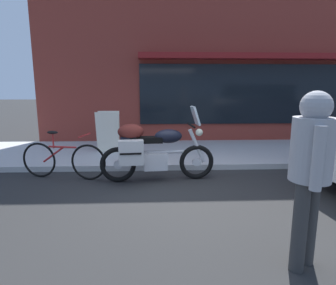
{
  "coord_description": "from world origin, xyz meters",
  "views": [
    {
      "loc": [
        -0.42,
        -4.51,
        1.75
      ],
      "look_at": [
        -0.18,
        0.95,
        0.7
      ],
      "focal_mm": 30.53,
      "sensor_mm": 36.0,
      "label": 1
    }
  ],
  "objects": [
    {
      "name": "ground_plane",
      "position": [
        0.0,
        0.0,
        0.0
      ],
      "size": [
        80.0,
        80.0,
        0.0
      ],
      "primitive_type": "plane",
      "color": "#292929"
    },
    {
      "name": "touring_motorcycle",
      "position": [
        -0.5,
        0.71,
        0.61
      ],
      "size": [
        2.17,
        0.78,
        1.41
      ],
      "color": "black",
      "rests_on": "ground_plane"
    },
    {
      "name": "parked_bicycle",
      "position": [
        -2.22,
        0.95,
        0.38
      ],
      "size": [
        1.7,
        0.53,
        0.94
      ],
      "color": "black",
      "rests_on": "ground_plane"
    },
    {
      "name": "pedestrian_walking",
      "position": [
        1.03,
        -2.0,
        1.09
      ],
      "size": [
        0.47,
        0.54,
        1.73
      ],
      "color": "#333333",
      "rests_on": "ground_plane"
    },
    {
      "name": "sandwich_board_sign",
      "position": [
        -1.64,
        2.77,
        0.64
      ],
      "size": [
        0.55,
        0.43,
        1.04
      ],
      "color": "silver",
      "rests_on": "sidewalk_curb"
    }
  ]
}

